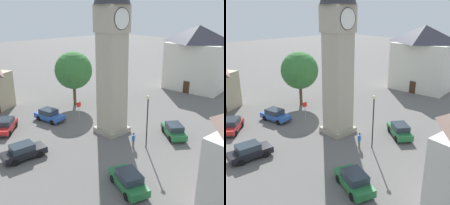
{
  "view_description": "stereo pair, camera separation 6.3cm",
  "coord_description": "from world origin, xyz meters",
  "views": [
    {
      "loc": [
        -19.92,
        -20.64,
        13.59
      ],
      "look_at": [
        0.0,
        0.0,
        3.65
      ],
      "focal_mm": 42.93,
      "sensor_mm": 36.0,
      "label": 1
    },
    {
      "loc": [
        -19.88,
        -20.69,
        13.59
      ],
      "look_at": [
        0.0,
        0.0,
        3.65
      ],
      "focal_mm": 42.93,
      "sensor_mm": 36.0,
      "label": 2
    }
  ],
  "objects": [
    {
      "name": "ground_plane",
      "position": [
        0.0,
        0.0,
        0.0
      ],
      "size": [
        200.0,
        200.0,
        0.0
      ],
      "primitive_type": "plane",
      "color": "#605E5B"
    },
    {
      "name": "clock_tower",
      "position": [
        0.0,
        0.0,
        11.87
      ],
      "size": [
        3.79,
        3.79,
        20.31
      ],
      "color": "gray",
      "rests_on": "ground"
    },
    {
      "name": "car_blue_kerb",
      "position": [
        -3.46,
        8.08,
        0.76
      ],
      "size": [
        2.51,
        4.39,
        1.53
      ],
      "color": "#2D5BB7",
      "rests_on": "ground"
    },
    {
      "name": "car_silver_kerb",
      "position": [
        4.21,
        -5.69,
        0.76
      ],
      "size": [
        3.8,
        4.32,
        1.53
      ],
      "color": "#236B38",
      "rests_on": "ground"
    },
    {
      "name": "car_red_corner",
      "position": [
        -10.25,
        1.59,
        0.76
      ],
      "size": [
        4.27,
        2.1,
        1.53
      ],
      "color": "black",
      "rests_on": "ground"
    },
    {
      "name": "car_white_side",
      "position": [
        -6.42,
        -8.52,
        0.76
      ],
      "size": [
        2.96,
        4.45,
        1.53
      ],
      "color": "#236B38",
      "rests_on": "ground"
    },
    {
      "name": "car_black_far",
      "position": [
        -8.94,
        8.72,
        0.76
      ],
      "size": [
        3.99,
        4.21,
        1.53
      ],
      "color": "red",
      "rests_on": "ground"
    },
    {
      "name": "pedestrian",
      "position": [
        -1.1,
        -4.33,
        1.01
      ],
      "size": [
        0.54,
        0.31,
        1.69
      ],
      "color": "#706656",
      "rests_on": "ground"
    },
    {
      "name": "tree",
      "position": [
        2.59,
        10.74,
        5.29
      ],
      "size": [
        5.44,
        5.44,
        8.02
      ],
      "color": "brown",
      "rests_on": "ground"
    },
    {
      "name": "building_terrace_right",
      "position": [
        23.26,
        2.73,
        5.71
      ],
      "size": [
        8.08,
        10.81,
        11.2
      ],
      "color": "silver",
      "rests_on": "ground"
    },
    {
      "name": "lamp_post",
      "position": [
        -0.16,
        -5.26,
        3.76
      ],
      "size": [
        0.36,
        0.36,
        5.72
      ],
      "color": "black",
      "rests_on": "ground"
    },
    {
      "name": "road_sign",
      "position": [
        -1.24,
        4.65,
        1.9
      ],
      "size": [
        0.6,
        0.07,
        2.8
      ],
      "color": "gray",
      "rests_on": "ground"
    }
  ]
}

